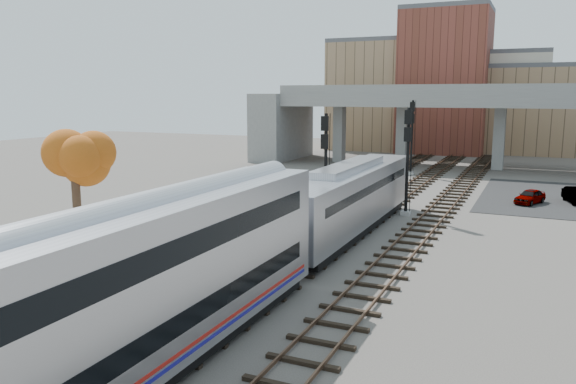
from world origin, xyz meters
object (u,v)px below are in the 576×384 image
Objects in this scene: coach at (55,330)px; signal_mast_near at (325,170)px; signal_mast_mid at (407,161)px; car_a at (530,196)px; tree at (74,159)px; locomotive at (349,197)px; signal_mast_far at (412,137)px.

coach is 24.20m from signal_mast_near.
signal_mast_mid reaches higher than car_a.
car_a is (21.27, 25.21, -4.55)m from tree.
coach is (-0.00, -22.61, 0.52)m from locomotive.
signal_mast_far is 38.82m from tree.
car_a is at bearing 48.09° from signal_mast_near.
tree reaches higher than coach.
tree is 33.30m from car_a.
signal_mast_near is 18.18m from car_a.
signal_mast_near is at bearing 51.94° from tree.
signal_mast_near is (-2.10, 1.49, 1.34)m from locomotive.
locomotive is at bearing -35.27° from signal_mast_near.
signal_mast_mid is 21.00m from signal_mast_far.
tree is at bearing -128.10° from signal_mast_mid.
signal_mast_near is at bearing -90.00° from signal_mast_far.
signal_mast_mid is 21.75m from tree.
car_a is (11.97, 13.34, -3.02)m from signal_mast_near.
coach is at bearing -81.89° from car_a.
signal_mast_mid reaches higher than coach.
locomotive is 7.16m from signal_mast_mid.
signal_mast_far reaches higher than signal_mast_near.
coach is 38.77m from car_a.
signal_mast_near is 15.16m from tree.
signal_mast_far is 2.37× the size of car_a.
signal_mast_mid is at bearing 86.10° from coach.
car_a is (9.87, 14.82, -1.68)m from locomotive.
car_a is at bearing -46.16° from signal_mast_far.
signal_mast_far is (-2.10, 49.90, 1.22)m from coach.
tree is at bearing -128.06° from signal_mast_near.
signal_mast_mid is at bearing 51.81° from signal_mast_near.
tree is at bearing -107.27° from car_a.
coach is at bearing -85.02° from signal_mast_near.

